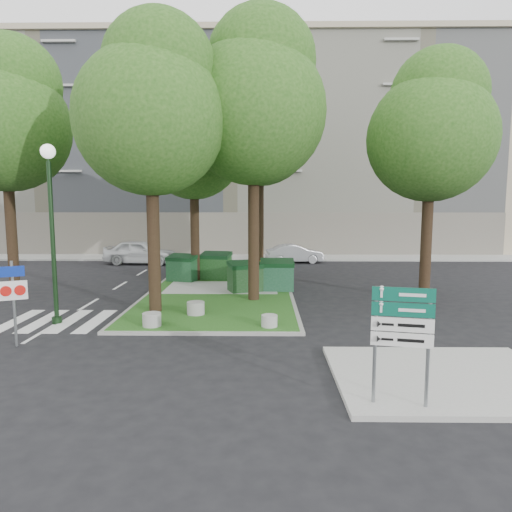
{
  "coord_description": "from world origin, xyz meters",
  "views": [
    {
      "loc": [
        2.35,
        -13.51,
        4.06
      ],
      "look_at": [
        2.11,
        3.44,
        2.0
      ],
      "focal_mm": 32.0,
      "sensor_mm": 36.0,
      "label": 1
    }
  ],
  "objects_px": {
    "tree_median_far": "(261,122)",
    "bollard_mid": "(196,308)",
    "dumpster_b": "(216,266)",
    "dumpster_d": "(277,275)",
    "traffic_sign_pole": "(13,292)",
    "tree_median_near_right": "(256,98)",
    "litter_bin": "(264,267)",
    "tree_median_near_left": "(153,105)",
    "tree_median_mid": "(195,140)",
    "dumpster_a": "(183,268)",
    "tree_street_left": "(7,115)",
    "bollard_right": "(269,321)",
    "tree_street_right": "(433,126)",
    "bollard_left": "(152,319)",
    "street_lamp": "(51,212)",
    "directional_sign": "(402,327)",
    "dumpster_c": "(245,277)",
    "car_white": "(140,252)"
  },
  "relations": [
    {
      "from": "bollard_mid",
      "to": "directional_sign",
      "type": "distance_m",
      "value": 8.71
    },
    {
      "from": "tree_median_far",
      "to": "dumpster_c",
      "type": "xyz_separation_m",
      "value": [
        -0.69,
        -5.89,
        -7.56
      ]
    },
    {
      "from": "tree_median_mid",
      "to": "bollard_right",
      "type": "bearing_deg",
      "value": -67.85
    },
    {
      "from": "dumpster_d",
      "to": "car_white",
      "type": "xyz_separation_m",
      "value": [
        -8.5,
        9.05,
        0.0
      ]
    },
    {
      "from": "tree_median_near_left",
      "to": "bollard_right",
      "type": "distance_m",
      "value": 8.33
    },
    {
      "from": "tree_median_far",
      "to": "dumpster_a",
      "type": "relative_size",
      "value": 7.3
    },
    {
      "from": "dumpster_b",
      "to": "dumpster_d",
      "type": "xyz_separation_m",
      "value": [
        3.0,
        -2.88,
        0.01
      ]
    },
    {
      "from": "dumpster_c",
      "to": "bollard_mid",
      "type": "distance_m",
      "value": 4.46
    },
    {
      "from": "tree_median_near_right",
      "to": "bollard_right",
      "type": "bearing_deg",
      "value": -83.2
    },
    {
      "from": "tree_street_right",
      "to": "bollard_mid",
      "type": "relative_size",
      "value": 16.42
    },
    {
      "from": "tree_street_left",
      "to": "tree_median_mid",
      "type": "bearing_deg",
      "value": 21.8
    },
    {
      "from": "traffic_sign_pole",
      "to": "tree_median_near_right",
      "type": "bearing_deg",
      "value": 17.09
    },
    {
      "from": "bollard_left",
      "to": "bollard_right",
      "type": "xyz_separation_m",
      "value": [
        3.72,
        0.0,
        -0.03
      ]
    },
    {
      "from": "tree_median_near_left",
      "to": "litter_bin",
      "type": "distance_m",
      "value": 11.28
    },
    {
      "from": "tree_median_mid",
      "to": "directional_sign",
      "type": "relative_size",
      "value": 4.31
    },
    {
      "from": "dumpster_c",
      "to": "directional_sign",
      "type": "xyz_separation_m",
      "value": [
        3.42,
        -11.17,
        0.9
      ]
    },
    {
      "from": "dumpster_c",
      "to": "bollard_left",
      "type": "distance_m",
      "value": 6.31
    },
    {
      "from": "dumpster_b",
      "to": "litter_bin",
      "type": "height_order",
      "value": "dumpster_b"
    },
    {
      "from": "tree_median_far",
      "to": "tree_street_right",
      "type": "height_order",
      "value": "tree_median_far"
    },
    {
      "from": "tree_median_near_left",
      "to": "street_lamp",
      "type": "distance_m",
      "value": 4.95
    },
    {
      "from": "tree_median_mid",
      "to": "tree_street_right",
      "type": "bearing_deg",
      "value": -21.8
    },
    {
      "from": "tree_median_far",
      "to": "tree_street_left",
      "type": "xyz_separation_m",
      "value": [
        -10.7,
        -6.0,
        -0.67
      ]
    },
    {
      "from": "tree_median_far",
      "to": "bollard_mid",
      "type": "relative_size",
      "value": 19.45
    },
    {
      "from": "dumpster_a",
      "to": "street_lamp",
      "type": "height_order",
      "value": "street_lamp"
    },
    {
      "from": "tree_median_mid",
      "to": "tree_street_left",
      "type": "relative_size",
      "value": 0.91
    },
    {
      "from": "bollard_left",
      "to": "tree_median_mid",
      "type": "bearing_deg",
      "value": 88.44
    },
    {
      "from": "tree_median_far",
      "to": "dumpster_d",
      "type": "distance_m",
      "value": 9.42
    },
    {
      "from": "bollard_mid",
      "to": "tree_median_mid",
      "type": "bearing_deg",
      "value": 97.57
    },
    {
      "from": "tree_median_near_right",
      "to": "tree_median_far",
      "type": "xyz_separation_m",
      "value": [
        0.2,
        7.5,
        0.33
      ]
    },
    {
      "from": "tree_street_right",
      "to": "bollard_left",
      "type": "relative_size",
      "value": 17.22
    },
    {
      "from": "tree_street_left",
      "to": "dumpster_d",
      "type": "distance_m",
      "value": 13.33
    },
    {
      "from": "tree_street_left",
      "to": "tree_median_near_right",
      "type": "bearing_deg",
      "value": -8.13
    },
    {
      "from": "street_lamp",
      "to": "directional_sign",
      "type": "relative_size",
      "value": 2.53
    },
    {
      "from": "tree_street_left",
      "to": "car_white",
      "type": "distance_m",
      "value": 12.03
    },
    {
      "from": "traffic_sign_pole",
      "to": "litter_bin",
      "type": "bearing_deg",
      "value": 35.69
    },
    {
      "from": "dumpster_b",
      "to": "street_lamp",
      "type": "xyz_separation_m",
      "value": [
        -4.5,
        -8.11,
        2.91
      ]
    },
    {
      "from": "tree_median_near_right",
      "to": "dumpster_d",
      "type": "relative_size",
      "value": 7.67
    },
    {
      "from": "tree_median_mid",
      "to": "dumpster_a",
      "type": "relative_size",
      "value": 6.12
    },
    {
      "from": "street_lamp",
      "to": "directional_sign",
      "type": "distance_m",
      "value": 11.57
    },
    {
      "from": "directional_sign",
      "to": "car_white",
      "type": "bearing_deg",
      "value": 128.84
    },
    {
      "from": "dumpster_c",
      "to": "bollard_right",
      "type": "relative_size",
      "value": 3.3
    },
    {
      "from": "tree_street_left",
      "to": "car_white",
      "type": "relative_size",
      "value": 2.39
    },
    {
      "from": "tree_street_right",
      "to": "litter_bin",
      "type": "distance_m",
      "value": 10.86
    },
    {
      "from": "tree_median_near_left",
      "to": "bollard_right",
      "type": "bearing_deg",
      "value": -27.33
    },
    {
      "from": "tree_median_near_right",
      "to": "tree_median_far",
      "type": "height_order",
      "value": "tree_median_far"
    },
    {
      "from": "tree_street_left",
      "to": "bollard_mid",
      "type": "bearing_deg",
      "value": -25.6
    },
    {
      "from": "tree_median_near_left",
      "to": "tree_median_far",
      "type": "xyz_separation_m",
      "value": [
        3.7,
        9.5,
        1.0
      ]
    },
    {
      "from": "tree_street_right",
      "to": "directional_sign",
      "type": "bearing_deg",
      "value": -112.02
    },
    {
      "from": "dumpster_d",
      "to": "street_lamp",
      "type": "distance_m",
      "value": 9.6
    },
    {
      "from": "tree_street_left",
      "to": "bollard_left",
      "type": "relative_size",
      "value": 18.81
    }
  ]
}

